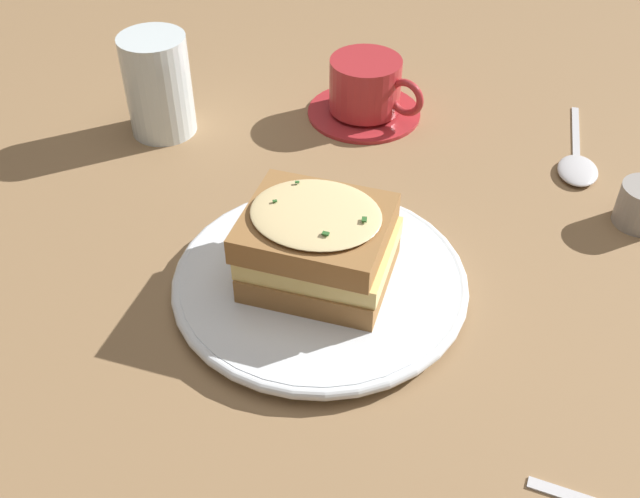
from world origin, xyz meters
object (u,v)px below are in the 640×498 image
at_px(water_glass, 158,85).
at_px(spoon, 577,166).
at_px(sandwich, 318,245).
at_px(dinner_plate, 320,282).
at_px(teacup_with_saucer, 366,91).

relative_size(water_glass, spoon, 0.67).
distance_m(sandwich, spoon, 0.35).
height_order(dinner_plate, sandwich, sandwich).
distance_m(sandwich, teacup_with_saucer, 0.31).
height_order(water_glass, spoon, water_glass).
bearing_deg(teacup_with_saucer, dinner_plate, -65.97).
xyz_separation_m(sandwich, spoon, (0.20, 0.28, -0.05)).
xyz_separation_m(teacup_with_saucer, water_glass, (-0.21, -0.12, 0.03)).
bearing_deg(spoon, teacup_with_saucer, -13.18).
height_order(sandwich, spoon, sandwich).
bearing_deg(sandwich, dinner_plate, 0.26).
bearing_deg(sandwich, spoon, 54.31).
bearing_deg(spoon, sandwich, 47.26).
xyz_separation_m(dinner_plate, water_glass, (-0.27, 0.19, 0.05)).
distance_m(teacup_with_saucer, water_glass, 0.24).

